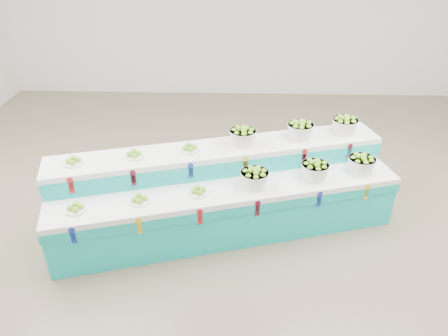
% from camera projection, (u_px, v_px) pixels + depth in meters
% --- Properties ---
extents(ground, '(10.00, 10.00, 0.00)m').
position_uv_depth(ground, '(224.00, 228.00, 5.56)').
color(ground, '#756551').
rests_on(ground, ground).
extents(back_wall, '(10.00, 0.00, 10.00)m').
position_uv_depth(back_wall, '(232.00, 3.00, 8.83)').
color(back_wall, silver).
rests_on(back_wall, ground).
extents(display_stand, '(4.46, 2.24, 1.02)m').
position_uv_depth(display_stand, '(224.00, 192.00, 5.38)').
color(display_stand, '#14BFBC').
rests_on(display_stand, ground).
extents(plate_lower_left, '(0.29, 0.29, 0.10)m').
position_uv_depth(plate_lower_left, '(75.00, 207.00, 4.66)').
color(plate_lower_left, white).
rests_on(plate_lower_left, display_stand).
extents(plate_lower_mid, '(0.29, 0.29, 0.10)m').
position_uv_depth(plate_lower_mid, '(139.00, 199.00, 4.81)').
color(plate_lower_mid, white).
rests_on(plate_lower_mid, display_stand).
extents(plate_lower_right, '(0.29, 0.29, 0.10)m').
position_uv_depth(plate_lower_right, '(198.00, 191.00, 4.95)').
color(plate_lower_right, white).
rests_on(plate_lower_right, display_stand).
extents(basket_lower_left, '(0.43, 0.43, 0.25)m').
position_uv_depth(basket_lower_left, '(254.00, 178.00, 5.05)').
color(basket_lower_left, silver).
rests_on(basket_lower_left, display_stand).
extents(basket_lower_mid, '(0.43, 0.43, 0.25)m').
position_uv_depth(basket_lower_mid, '(315.00, 170.00, 5.21)').
color(basket_lower_mid, silver).
rests_on(basket_lower_mid, display_stand).
extents(basket_lower_right, '(0.43, 0.43, 0.25)m').
position_uv_depth(basket_lower_right, '(361.00, 164.00, 5.34)').
color(basket_lower_right, silver).
rests_on(basket_lower_right, display_stand).
extents(plate_upper_left, '(0.29, 0.29, 0.10)m').
position_uv_depth(plate_upper_left, '(73.00, 161.00, 4.96)').
color(plate_upper_left, white).
rests_on(plate_upper_left, display_stand).
extents(plate_upper_mid, '(0.29, 0.29, 0.10)m').
position_uv_depth(plate_upper_mid, '(134.00, 154.00, 5.10)').
color(plate_upper_mid, white).
rests_on(plate_upper_mid, display_stand).
extents(plate_upper_right, '(0.29, 0.29, 0.10)m').
position_uv_depth(plate_upper_right, '(190.00, 147.00, 5.24)').
color(plate_upper_right, white).
rests_on(plate_upper_right, display_stand).
extents(basket_upper_left, '(0.43, 0.43, 0.25)m').
position_uv_depth(basket_upper_left, '(243.00, 136.00, 5.34)').
color(basket_upper_left, silver).
rests_on(basket_upper_left, display_stand).
extents(basket_upper_mid, '(0.43, 0.43, 0.25)m').
position_uv_depth(basket_upper_mid, '(300.00, 130.00, 5.51)').
color(basket_upper_mid, silver).
rests_on(basket_upper_mid, display_stand).
extents(basket_upper_right, '(0.43, 0.43, 0.25)m').
position_uv_depth(basket_upper_right, '(345.00, 125.00, 5.64)').
color(basket_upper_right, silver).
rests_on(basket_upper_right, display_stand).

